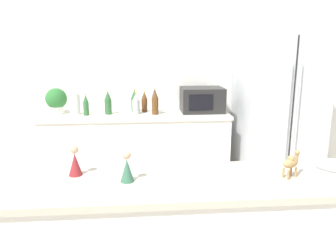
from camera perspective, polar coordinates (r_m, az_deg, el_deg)
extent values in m
cube|color=white|center=(4.03, 1.82, 7.14)|extent=(8.00, 0.06, 2.55)
cube|color=silver|center=(3.86, -5.46, -5.81)|extent=(2.06, 0.60, 0.89)
cube|color=silver|center=(3.73, -5.61, 0.95)|extent=(2.09, 0.63, 0.03)
cube|color=silver|center=(3.97, 18.47, 1.03)|extent=(0.87, 0.73, 1.81)
cube|color=black|center=(3.64, 20.73, -0.17)|extent=(0.01, 0.01, 1.74)
cylinder|color=#B2B5BA|center=(3.59, 20.23, 1.17)|extent=(0.02, 0.02, 1.00)
cylinder|color=#B2B5BA|center=(3.63, 21.66, 1.19)|extent=(0.02, 0.02, 1.00)
cube|color=#B7AD99|center=(1.74, 7.82, -10.65)|extent=(2.19, 0.50, 0.03)
cylinder|color=silver|center=(3.89, -18.77, 1.67)|extent=(0.15, 0.15, 0.08)
sphere|color=#2D7033|center=(3.86, -18.90, 3.54)|extent=(0.23, 0.23, 0.23)
cylinder|color=white|center=(3.75, -15.92, 2.69)|extent=(0.11, 0.11, 0.24)
cube|color=black|center=(3.79, 5.93, 3.54)|extent=(0.48, 0.36, 0.28)
cube|color=black|center=(3.60, 5.79, 3.07)|extent=(0.26, 0.01, 0.17)
cylinder|color=#2D6033|center=(3.69, -14.07, 1.92)|extent=(0.06, 0.06, 0.15)
cone|color=#2D6033|center=(3.68, -14.16, 3.66)|extent=(0.06, 0.06, 0.08)
cylinder|color=gold|center=(3.67, -14.20, 4.35)|extent=(0.02, 0.02, 0.01)
cylinder|color=#2D6033|center=(3.81, -5.82, 2.70)|extent=(0.08, 0.08, 0.16)
cone|color=#2D6033|center=(3.79, -5.87, 4.61)|extent=(0.08, 0.08, 0.09)
cylinder|color=gold|center=(3.78, -5.89, 5.36)|extent=(0.03, 0.03, 0.01)
cylinder|color=brown|center=(3.80, -4.12, 2.59)|extent=(0.07, 0.07, 0.15)
cone|color=brown|center=(3.78, -4.15, 4.30)|extent=(0.06, 0.06, 0.08)
cylinder|color=gold|center=(3.77, -4.16, 4.98)|extent=(0.02, 0.02, 0.01)
cylinder|color=#B2B7BC|center=(3.67, -5.58, 2.22)|extent=(0.08, 0.08, 0.15)
cone|color=#B2B7BC|center=(3.65, -5.62, 4.04)|extent=(0.08, 0.08, 0.08)
cylinder|color=gold|center=(3.64, -5.64, 4.76)|extent=(0.03, 0.03, 0.01)
cylinder|color=brown|center=(3.63, -2.26, 2.41)|extent=(0.07, 0.07, 0.18)
cone|color=brown|center=(3.61, -2.28, 4.62)|extent=(0.07, 0.07, 0.10)
cylinder|color=gold|center=(3.60, -2.28, 5.49)|extent=(0.03, 0.03, 0.01)
cylinder|color=#2D6033|center=(3.70, -10.37, 2.29)|extent=(0.08, 0.08, 0.17)
cone|color=#2D6033|center=(3.68, -10.46, 4.28)|extent=(0.07, 0.07, 0.09)
cylinder|color=gold|center=(3.68, -10.49, 5.06)|extent=(0.03, 0.03, 0.01)
cylinder|color=navy|center=(3.76, -2.38, 2.67)|extent=(0.06, 0.06, 0.17)
cone|color=navy|center=(3.73, -2.40, 4.68)|extent=(0.06, 0.06, 0.10)
cylinder|color=gold|center=(3.73, -2.40, 5.47)|extent=(0.02, 0.02, 0.01)
cylinder|color=#B7BABF|center=(2.00, 26.92, -7.63)|extent=(0.18, 0.18, 0.04)
torus|color=#B7BABF|center=(2.00, 26.98, -7.07)|extent=(0.19, 0.19, 0.02)
ellipsoid|color=#A87F4C|center=(1.83, 20.55, -7.06)|extent=(0.11, 0.09, 0.05)
sphere|color=#A87F4C|center=(1.82, 20.60, -6.39)|extent=(0.04, 0.04, 0.04)
cylinder|color=#A87F4C|center=(1.86, 21.52, -6.02)|extent=(0.02, 0.02, 0.05)
sphere|color=#A87F4C|center=(1.85, 21.58, -5.30)|extent=(0.03, 0.03, 0.03)
cylinder|color=#A87F4C|center=(1.88, 20.63, -8.22)|extent=(0.01, 0.01, 0.05)
cylinder|color=#A87F4C|center=(1.86, 21.38, -8.47)|extent=(0.01, 0.01, 0.05)
cylinder|color=#A87F4C|center=(1.83, 19.44, -8.68)|extent=(0.01, 0.01, 0.05)
cylinder|color=#A87F4C|center=(1.81, 20.20, -8.94)|extent=(0.01, 0.01, 0.05)
cone|color=#33664C|center=(1.68, -7.13, -8.70)|extent=(0.07, 0.07, 0.12)
sphere|color=tan|center=(1.66, -7.21, -6.08)|extent=(0.04, 0.04, 0.04)
cone|color=maroon|center=(1.82, -15.87, -7.43)|extent=(0.07, 0.07, 0.12)
sphere|color=tan|center=(1.79, -16.03, -4.95)|extent=(0.05, 0.05, 0.05)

